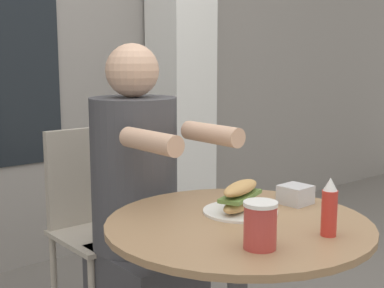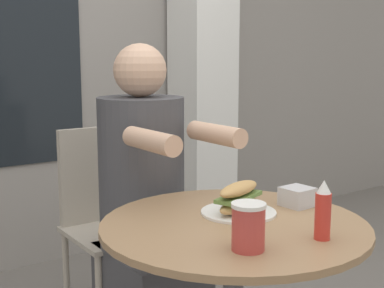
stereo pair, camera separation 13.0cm
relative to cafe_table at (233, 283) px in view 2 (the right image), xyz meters
The scene contains 9 objects.
storefront_wall 2.00m from the cafe_table, 90.15° to the left, with size 8.00×0.09×2.80m.
lattice_pillar 2.01m from the cafe_table, 56.33° to the left, with size 0.32×0.32×2.40m.
cafe_table is the anchor object (origin of this frame).
diner_chair 0.91m from the cafe_table, 87.47° to the left, with size 0.38×0.38×0.87m.
seated_diner 0.57m from the cafe_table, 85.95° to the left, with size 0.33×0.59×1.22m.
sandwich_on_plate 0.24m from the cafe_table, 41.65° to the left, with size 0.23×0.23×0.10m.
drink_cup 0.33m from the cafe_table, 120.99° to the right, with size 0.09×0.09×0.12m.
napkin_box 0.35m from the cafe_table, ahead, with size 0.09×0.09×0.06m.
condiment_bottle 0.37m from the cafe_table, 68.39° to the right, with size 0.04×0.04×0.16m.
Camera 2 is at (-0.95, -1.13, 1.18)m, focal length 50.00 mm.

